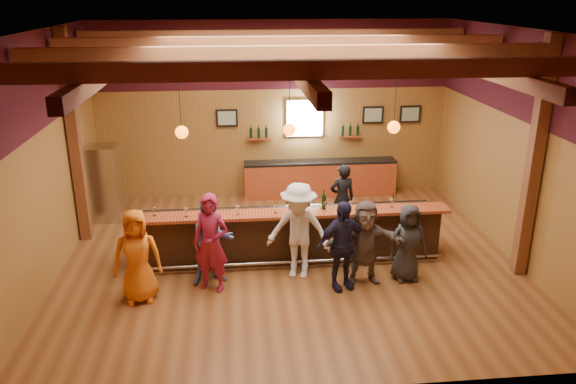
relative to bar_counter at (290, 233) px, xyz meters
name	(u,v)px	position (x,y,z in m)	size (l,w,h in m)	color
room	(289,102)	(-0.02, -0.09, 2.69)	(9.04, 9.00, 4.52)	brown
bar_counter	(290,233)	(0.00, 0.00, 0.00)	(6.30, 1.07, 1.11)	black
back_bar_cabinet	(320,178)	(1.18, 3.57, -0.05)	(4.00, 0.52, 0.95)	maroon
window	(305,118)	(0.78, 3.80, 1.53)	(0.95, 0.09, 0.95)	silver
framed_pictures	(338,116)	(1.65, 3.79, 1.58)	(5.35, 0.05, 0.45)	black
wine_shelves	(305,135)	(0.78, 3.73, 1.10)	(3.00, 0.18, 0.30)	maroon
pendant_lights	(290,129)	(-0.02, -0.15, 2.19)	(4.24, 0.24, 1.37)	black
stainless_fridge	(105,183)	(-4.12, 2.45, 0.38)	(0.70, 0.70, 1.80)	silver
customer_orange	(137,256)	(-2.79, -1.44, 0.33)	(0.83, 0.54, 1.69)	orange
customer_redvest	(211,243)	(-1.53, -1.19, 0.40)	(0.67, 0.44, 1.83)	maroon
customer_denim	(212,242)	(-1.52, -0.94, 0.30)	(0.80, 0.62, 1.64)	#576DAF
customer_white	(299,231)	(0.08, -0.86, 0.41)	(1.21, 0.70, 1.87)	silver
customer_navy	(342,246)	(0.80, -1.39, 0.32)	(0.99, 0.41, 1.69)	#1C1A34
customer_brown	(365,242)	(1.27, -1.20, 0.28)	(1.49, 0.48, 1.61)	#61524E
customer_dark	(408,243)	(2.09, -1.18, 0.22)	(0.73, 0.47, 1.49)	#28282A
bartender	(342,199)	(1.30, 1.15, 0.27)	(0.58, 0.38, 1.58)	black
ice_bucket	(294,204)	(0.06, -0.23, 0.70)	(0.21, 0.21, 0.23)	brown
bottle_a	(324,201)	(0.65, -0.22, 0.74)	(0.08, 0.08, 0.39)	black
bottle_b	(323,203)	(0.65, -0.20, 0.71)	(0.07, 0.07, 0.31)	black
glass_a	(154,210)	(-2.62, -0.26, 0.72)	(0.08, 0.08, 0.18)	silver
glass_b	(186,210)	(-2.01, -0.37, 0.72)	(0.08, 0.08, 0.19)	silver
glass_c	(212,209)	(-1.52, -0.34, 0.72)	(0.08, 0.08, 0.18)	silver
glass_d	(238,208)	(-1.04, -0.38, 0.73)	(0.09, 0.09, 0.20)	silver
glass_e	(275,207)	(-0.31, -0.35, 0.70)	(0.07, 0.07, 0.16)	silver
glass_f	(326,204)	(0.67, -0.31, 0.72)	(0.08, 0.08, 0.18)	silver
glass_g	(350,203)	(1.17, -0.31, 0.72)	(0.08, 0.08, 0.18)	silver
glass_h	(392,201)	(2.01, -0.27, 0.72)	(0.08, 0.08, 0.18)	silver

